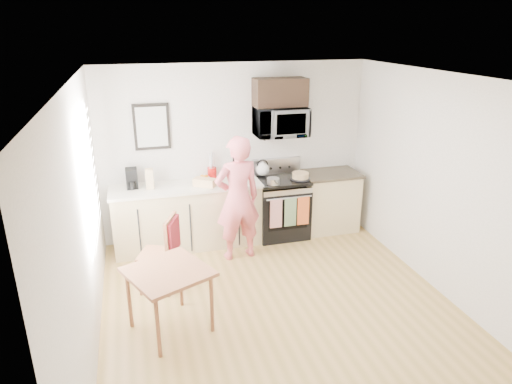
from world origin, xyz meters
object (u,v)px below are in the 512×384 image
object	(u,v)px
cake	(300,176)
microwave	(281,122)
chair	(167,244)
range	(281,208)
person	(238,199)
dining_table	(168,277)

from	to	relation	value
cake	microwave	bearing A→B (deg)	140.32
microwave	chair	distance (m)	2.48
microwave	cake	world-z (taller)	microwave
range	chair	xyz separation A→B (m)	(-1.82, -1.13, 0.19)
microwave	cake	bearing A→B (deg)	-39.68
microwave	range	bearing A→B (deg)	-89.94
microwave	person	xyz separation A→B (m)	(-0.80, -0.63, -0.89)
chair	cake	size ratio (longest dim) A/B	3.24
person	cake	bearing A→B (deg)	-166.05
dining_table	range	bearing A→B (deg)	45.84
cake	chair	bearing A→B (deg)	-153.73
range	microwave	xyz separation A→B (m)	(-0.00, 0.10, 1.32)
microwave	dining_table	xyz separation A→B (m)	(-1.88, -2.04, -1.13)
chair	cake	distance (m)	2.34
range	dining_table	xyz separation A→B (m)	(-1.88, -1.93, 0.20)
microwave	cake	distance (m)	0.85
dining_table	chair	bearing A→B (deg)	85.78
microwave	person	bearing A→B (deg)	-141.90
person	cake	world-z (taller)	person
microwave	person	size ratio (longest dim) A/B	0.43
microwave	chair	bearing A→B (deg)	-145.79
cake	dining_table	bearing A→B (deg)	-139.44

